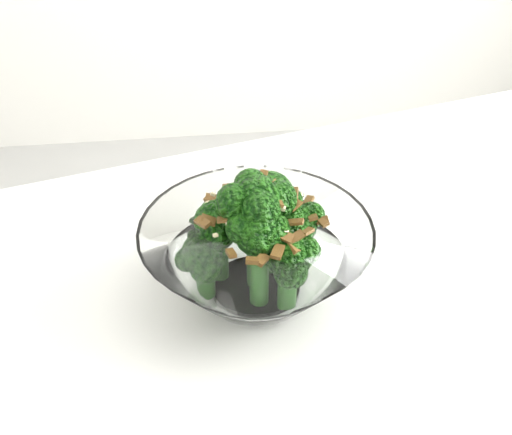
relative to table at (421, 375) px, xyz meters
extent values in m
cube|color=white|center=(0.00, 0.00, 0.05)|extent=(1.37, 1.08, 0.04)
cylinder|color=white|center=(-0.16, 0.07, 0.07)|extent=(0.09, 0.09, 0.01)
cylinder|color=#235D18|center=(-0.15, 0.11, 0.10)|extent=(0.02, 0.02, 0.04)
sphere|color=#205F11|center=(-0.15, 0.11, 0.13)|extent=(0.04, 0.04, 0.04)
cylinder|color=#235D18|center=(-0.21, 0.06, 0.10)|extent=(0.02, 0.02, 0.04)
sphere|color=#205F11|center=(-0.21, 0.06, 0.13)|extent=(0.04, 0.04, 0.04)
cylinder|color=#235D18|center=(-0.12, 0.07, 0.11)|extent=(0.02, 0.02, 0.06)
sphere|color=#205F11|center=(-0.12, 0.07, 0.15)|extent=(0.04, 0.04, 0.04)
cylinder|color=#235D18|center=(-0.14, 0.09, 0.12)|extent=(0.02, 0.02, 0.08)
sphere|color=#205F11|center=(-0.14, 0.09, 0.17)|extent=(0.05, 0.05, 0.05)
cylinder|color=#235D18|center=(-0.13, 0.03, 0.10)|extent=(0.02, 0.02, 0.05)
sphere|color=#205F11|center=(-0.13, 0.03, 0.14)|extent=(0.04, 0.04, 0.04)
cylinder|color=#235D18|center=(-0.11, 0.10, 0.10)|extent=(0.02, 0.02, 0.04)
sphere|color=#205F11|center=(-0.11, 0.10, 0.13)|extent=(0.04, 0.04, 0.04)
cylinder|color=#235D18|center=(-0.19, 0.08, 0.11)|extent=(0.02, 0.02, 0.05)
sphere|color=#205F11|center=(-0.19, 0.08, 0.14)|extent=(0.05, 0.05, 0.05)
cylinder|color=#235D18|center=(-0.16, 0.07, 0.12)|extent=(0.02, 0.02, 0.08)
sphere|color=#205F11|center=(-0.16, 0.07, 0.18)|extent=(0.05, 0.05, 0.05)
cylinder|color=#235D18|center=(-0.16, 0.04, 0.11)|extent=(0.02, 0.02, 0.07)
sphere|color=#205F11|center=(-0.16, 0.04, 0.16)|extent=(0.05, 0.05, 0.05)
cube|color=brown|center=(-0.13, 0.04, 0.17)|extent=(0.02, 0.01, 0.01)
cube|color=brown|center=(-0.15, 0.05, 0.19)|extent=(0.01, 0.01, 0.01)
cube|color=brown|center=(-0.14, 0.11, 0.16)|extent=(0.01, 0.01, 0.01)
cube|color=brown|center=(-0.20, 0.10, 0.16)|extent=(0.02, 0.02, 0.01)
cube|color=brown|center=(-0.13, 0.07, 0.18)|extent=(0.01, 0.02, 0.01)
cube|color=brown|center=(-0.10, 0.06, 0.16)|extent=(0.01, 0.01, 0.01)
cube|color=brown|center=(-0.12, 0.07, 0.17)|extent=(0.02, 0.01, 0.00)
cube|color=brown|center=(-0.18, 0.09, 0.18)|extent=(0.02, 0.01, 0.00)
cube|color=brown|center=(-0.14, 0.08, 0.19)|extent=(0.01, 0.02, 0.01)
cube|color=brown|center=(-0.14, 0.05, 0.18)|extent=(0.01, 0.01, 0.01)
cube|color=brown|center=(-0.15, 0.02, 0.16)|extent=(0.01, 0.02, 0.00)
cube|color=brown|center=(-0.13, 0.03, 0.16)|extent=(0.02, 0.01, 0.01)
cube|color=brown|center=(-0.21, 0.06, 0.17)|extent=(0.02, 0.02, 0.01)
cube|color=brown|center=(-0.12, 0.08, 0.18)|extent=(0.01, 0.02, 0.01)
cube|color=brown|center=(-0.18, 0.02, 0.16)|extent=(0.01, 0.01, 0.01)
cube|color=brown|center=(-0.20, 0.06, 0.17)|extent=(0.02, 0.01, 0.01)
cube|color=brown|center=(-0.10, 0.06, 0.16)|extent=(0.01, 0.01, 0.01)
cube|color=brown|center=(-0.15, 0.12, 0.16)|extent=(0.02, 0.02, 0.01)
cube|color=brown|center=(-0.11, 0.11, 0.15)|extent=(0.02, 0.01, 0.01)
cube|color=brown|center=(-0.17, 0.04, 0.17)|extent=(0.01, 0.01, 0.01)
cube|color=brown|center=(-0.15, 0.09, 0.18)|extent=(0.02, 0.01, 0.01)
cube|color=brown|center=(-0.19, 0.05, 0.17)|extent=(0.02, 0.01, 0.01)
cube|color=brown|center=(-0.13, 0.10, 0.17)|extent=(0.01, 0.01, 0.01)
cube|color=brown|center=(-0.17, 0.10, 0.17)|extent=(0.02, 0.01, 0.01)
cube|color=brown|center=(-0.15, 0.09, 0.19)|extent=(0.01, 0.01, 0.01)
cube|color=brown|center=(-0.19, 0.11, 0.15)|extent=(0.01, 0.01, 0.01)
cube|color=brown|center=(-0.15, 0.09, 0.19)|extent=(0.01, 0.02, 0.01)
cube|color=brown|center=(-0.11, 0.06, 0.16)|extent=(0.01, 0.01, 0.01)
cube|color=brown|center=(-0.18, 0.09, 0.18)|extent=(0.01, 0.01, 0.01)
cube|color=brown|center=(-0.17, 0.01, 0.16)|extent=(0.01, 0.01, 0.01)
cube|color=brown|center=(-0.16, 0.01, 0.16)|extent=(0.02, 0.02, 0.01)
cube|color=brown|center=(-0.14, 0.03, 0.16)|extent=(0.02, 0.01, 0.01)
cube|color=brown|center=(-0.10, 0.09, 0.15)|extent=(0.01, 0.01, 0.01)
cube|color=brown|center=(-0.13, 0.02, 0.16)|extent=(0.01, 0.01, 0.01)
cube|color=brown|center=(-0.12, 0.04, 0.16)|extent=(0.01, 0.01, 0.01)
cube|color=brown|center=(-0.11, 0.09, 0.16)|extent=(0.01, 0.02, 0.01)
cube|color=beige|center=(-0.17, 0.10, 0.17)|extent=(0.00, 0.01, 0.00)
cube|color=beige|center=(-0.14, 0.12, 0.16)|extent=(0.00, 0.00, 0.00)
cube|color=beige|center=(-0.14, 0.03, 0.17)|extent=(0.01, 0.01, 0.01)
cube|color=beige|center=(-0.20, 0.04, 0.16)|extent=(0.00, 0.01, 0.00)
cube|color=beige|center=(-0.11, 0.09, 0.17)|extent=(0.01, 0.01, 0.00)
cube|color=beige|center=(-0.17, 0.07, 0.19)|extent=(0.01, 0.01, 0.00)
cube|color=beige|center=(-0.15, 0.08, 0.19)|extent=(0.01, 0.01, 0.00)
cube|color=beige|center=(-0.14, 0.12, 0.16)|extent=(0.01, 0.00, 0.00)
cube|color=beige|center=(-0.16, 0.12, 0.17)|extent=(0.01, 0.01, 0.00)
cube|color=beige|center=(-0.16, 0.03, 0.17)|extent=(0.01, 0.01, 0.01)
cube|color=beige|center=(-0.15, 0.03, 0.17)|extent=(0.01, 0.01, 0.00)
cube|color=beige|center=(-0.16, 0.04, 0.18)|extent=(0.00, 0.00, 0.00)
cube|color=beige|center=(-0.13, 0.08, 0.18)|extent=(0.00, 0.00, 0.00)
cube|color=beige|center=(-0.18, 0.05, 0.17)|extent=(0.00, 0.00, 0.00)
cube|color=beige|center=(-0.16, 0.04, 0.18)|extent=(0.00, 0.00, 0.00)
cube|color=beige|center=(-0.17, 0.08, 0.19)|extent=(0.00, 0.00, 0.00)
cube|color=beige|center=(-0.19, 0.11, 0.16)|extent=(0.00, 0.00, 0.00)
cube|color=beige|center=(-0.14, 0.05, 0.18)|extent=(0.01, 0.01, 0.00)
cube|color=beige|center=(-0.20, 0.09, 0.16)|extent=(0.01, 0.01, 0.00)
camera|label=1|loc=(-0.21, -0.34, 0.46)|focal=40.00mm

